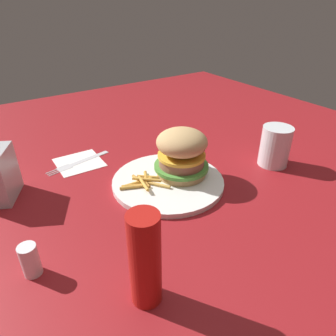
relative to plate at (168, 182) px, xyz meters
name	(u,v)px	position (x,y,z in m)	size (l,w,h in m)	color
ground_plane	(158,179)	(0.03, 0.01, -0.01)	(1.60, 1.60, 0.00)	maroon
plate	(168,182)	(0.00, 0.00, 0.00)	(0.25, 0.25, 0.01)	white
sandwich	(182,152)	(0.00, -0.04, 0.06)	(0.13, 0.13, 0.11)	tan
fries_pile	(143,182)	(0.01, 0.06, 0.01)	(0.09, 0.10, 0.01)	gold
napkin	(79,162)	(0.21, 0.13, -0.01)	(0.11, 0.11, 0.00)	white
fork	(78,162)	(0.21, 0.14, 0.00)	(0.05, 0.17, 0.00)	silver
drink_glass	(275,148)	(-0.07, -0.27, 0.04)	(0.07, 0.07, 0.10)	silver
ketchup_bottle	(145,260)	(-0.23, 0.19, 0.07)	(0.04, 0.04, 0.15)	#B21914
salt_shaker	(30,260)	(-0.09, 0.32, 0.02)	(0.03, 0.03, 0.06)	white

